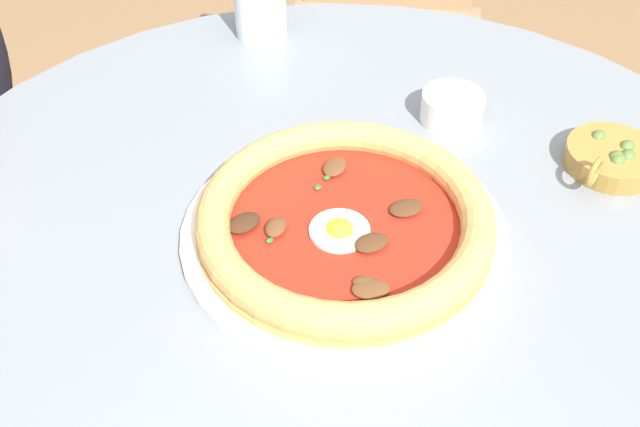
{
  "coord_description": "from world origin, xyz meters",
  "views": [
    {
      "loc": [
        -0.38,
        -0.34,
        1.26
      ],
      "look_at": [
        -0.0,
        0.03,
        0.76
      ],
      "focal_mm": 40.86,
      "sensor_mm": 36.0,
      "label": 1
    }
  ],
  "objects_px": {
    "olive_pan": "(612,157)",
    "pizza_on_plate": "(339,222)",
    "ramekin_capers": "(452,107)",
    "dining_table": "(341,328)",
    "water_glass": "(260,9)"
  },
  "relations": [
    {
      "from": "dining_table",
      "to": "ramekin_capers",
      "type": "xyz_separation_m",
      "value": [
        0.23,
        0.05,
        0.17
      ]
    },
    {
      "from": "water_glass",
      "to": "ramekin_capers",
      "type": "relative_size",
      "value": 1.24
    },
    {
      "from": "ramekin_capers",
      "to": "olive_pan",
      "type": "distance_m",
      "value": 0.19
    },
    {
      "from": "dining_table",
      "to": "pizza_on_plate",
      "type": "distance_m",
      "value": 0.17
    },
    {
      "from": "pizza_on_plate",
      "to": "ramekin_capers",
      "type": "bearing_deg",
      "value": 10.09
    },
    {
      "from": "olive_pan",
      "to": "pizza_on_plate",
      "type": "bearing_deg",
      "value": 154.91
    },
    {
      "from": "pizza_on_plate",
      "to": "dining_table",
      "type": "bearing_deg",
      "value": -37.24
    },
    {
      "from": "water_glass",
      "to": "olive_pan",
      "type": "height_order",
      "value": "water_glass"
    },
    {
      "from": "ramekin_capers",
      "to": "dining_table",
      "type": "bearing_deg",
      "value": -168.9
    },
    {
      "from": "water_glass",
      "to": "olive_pan",
      "type": "distance_m",
      "value": 0.49
    },
    {
      "from": "olive_pan",
      "to": "ramekin_capers",
      "type": "bearing_deg",
      "value": 106.79
    },
    {
      "from": "pizza_on_plate",
      "to": "olive_pan",
      "type": "height_order",
      "value": "olive_pan"
    },
    {
      "from": "pizza_on_plate",
      "to": "ramekin_capers",
      "type": "relative_size",
      "value": 4.41
    },
    {
      "from": "water_glass",
      "to": "ramekin_capers",
      "type": "bearing_deg",
      "value": -85.62
    },
    {
      "from": "pizza_on_plate",
      "to": "water_glass",
      "type": "xyz_separation_m",
      "value": [
        0.21,
        0.35,
        0.02
      ]
    }
  ]
}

